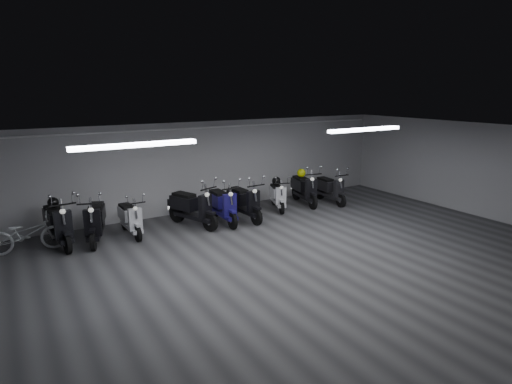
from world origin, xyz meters
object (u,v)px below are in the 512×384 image
scooter_1 (95,214)px  scooter_8 (305,184)px  scooter_0 (57,217)px  helmet_2 (276,181)px  scooter_4 (223,199)px  helmet_1 (53,203)px  scooter_9 (330,184)px  bicycle (26,230)px  helmet_0 (301,173)px  scooter_3 (192,201)px  scooter_5 (244,196)px  scooter_2 (130,213)px

scooter_1 → scooter_8: 6.67m
scooter_0 → helmet_2: 6.49m
scooter_4 → helmet_1: (-4.30, 0.71, 0.34)m
scooter_8 → helmet_1: 7.56m
scooter_8 → scooter_9: scooter_8 is taller
bicycle → helmet_0: size_ratio=5.84×
scooter_3 → scooter_5: (1.56, -0.17, -0.03)m
scooter_2 → helmet_2: 4.80m
helmet_1 → helmet_0: bearing=-0.5°
scooter_1 → scooter_9: (7.50, -0.25, -0.06)m
scooter_4 → scooter_5: size_ratio=1.00×
scooter_2 → scooter_1: bearing=176.9°
scooter_1 → helmet_2: 5.66m
scooter_4 → helmet_1: scooter_4 is taller
scooter_3 → helmet_2: scooter_3 is taller
scooter_1 → bicycle: size_ratio=1.14×
scooter_1 → scooter_4: 3.44m
scooter_1 → scooter_2: size_ratio=1.15×
scooter_2 → scooter_5: (3.25, -0.33, 0.09)m
scooter_4 → scooter_8: bearing=9.3°
helmet_1 → helmet_2: bearing=-1.4°
scooter_1 → scooter_2: bearing=16.7°
helmet_1 → scooter_5: bearing=-8.6°
scooter_0 → scooter_5: bearing=-12.6°
scooter_2 → scooter_5: 3.27m
helmet_1 → scooter_0: bearing=-83.0°
scooter_1 → bicycle: bearing=-166.3°
scooter_0 → scooter_2: (1.70, -0.16, -0.11)m
scooter_0 → scooter_1: size_ratio=1.03×
helmet_2 → helmet_1: bearing=178.6°
scooter_0 → helmet_2: size_ratio=6.96×
scooter_5 → helmet_0: scooter_5 is taller
scooter_5 → helmet_0: bearing=11.7°
scooter_5 → scooter_8: 2.59m
scooter_9 → helmet_1: scooter_9 is taller
scooter_0 → scooter_9: (8.34, -0.39, -0.08)m
scooter_0 → helmet_1: bearing=90.0°
scooter_1 → scooter_8: (6.67, 0.09, -0.01)m
scooter_1 → helmet_0: scooter_1 is taller
scooter_8 → helmet_0: bearing=90.0°
scooter_3 → helmet_2: (3.09, 0.42, 0.14)m
scooter_2 → helmet_2: scooter_2 is taller
scooter_5 → scooter_8: size_ratio=1.01×
scooter_9 → scooter_8: bearing=161.2°
scooter_4 → scooter_0: bearing=176.6°
scooter_3 → bicycle: bearing=155.1°
scooter_8 → helmet_1: bearing=-170.8°
scooter_1 → helmet_2: scooter_1 is taller
scooter_8 → scooter_1: bearing=-167.5°
scooter_0 → scooter_8: scooter_0 is taller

